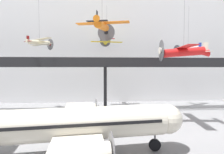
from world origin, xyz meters
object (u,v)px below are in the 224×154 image
object	(u,v)px
airliner_silver_main	(70,124)
suspended_plane_cream_biplane	(40,42)
suspended_plane_red_highwing	(184,52)
suspended_plane_orange_highwing	(102,26)
suspended_plane_white_twin	(188,50)
suspended_plane_yellow_lowwing	(107,41)

from	to	relation	value
airliner_silver_main	suspended_plane_cream_biplane	xyz separation A→B (m)	(-9.62, 20.21, 10.93)
suspended_plane_red_highwing	airliner_silver_main	bearing A→B (deg)	36.24
suspended_plane_orange_highwing	suspended_plane_white_twin	bearing A→B (deg)	-46.08
airliner_silver_main	suspended_plane_white_twin	world-z (taller)	suspended_plane_white_twin
suspended_plane_orange_highwing	suspended_plane_white_twin	world-z (taller)	suspended_plane_orange_highwing
suspended_plane_cream_biplane	suspended_plane_yellow_lowwing	distance (m)	14.53
suspended_plane_cream_biplane	suspended_plane_yellow_lowwing	xyz separation A→B (m)	(14.14, 3.20, 1.03)
airliner_silver_main	suspended_plane_white_twin	size ratio (longest dim) A/B	2.46
suspended_plane_orange_highwing	suspended_plane_white_twin	distance (m)	23.15
airliner_silver_main	suspended_plane_red_highwing	world-z (taller)	suspended_plane_red_highwing
suspended_plane_white_twin	suspended_plane_yellow_lowwing	distance (m)	18.84
suspended_plane_yellow_lowwing	suspended_plane_cream_biplane	bearing A→B (deg)	96.32
suspended_plane_white_twin	suspended_plane_yellow_lowwing	xyz separation A→B (m)	(-18.64, 1.58, 2.22)
airliner_silver_main	suspended_plane_cream_biplane	size ratio (longest dim) A/B	2.74
airliner_silver_main	suspended_plane_cream_biplane	world-z (taller)	suspended_plane_cream_biplane
suspended_plane_orange_highwing	suspended_plane_cream_biplane	bearing A→B (deg)	65.62
suspended_plane_white_twin	suspended_plane_yellow_lowwing	world-z (taller)	suspended_plane_yellow_lowwing
airliner_silver_main	suspended_plane_white_twin	xyz separation A→B (m)	(23.16, 21.82, 9.75)
suspended_plane_cream_biplane	suspended_plane_white_twin	xyz separation A→B (m)	(32.78, 1.61, -1.19)
suspended_plane_orange_highwing	suspended_plane_cream_biplane	world-z (taller)	suspended_plane_orange_highwing
suspended_plane_cream_biplane	suspended_plane_white_twin	bearing A→B (deg)	-45.26
suspended_plane_orange_highwing	suspended_plane_yellow_lowwing	bearing A→B (deg)	8.28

